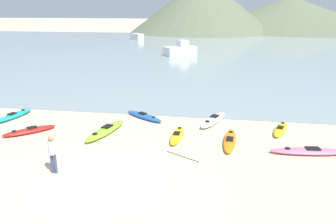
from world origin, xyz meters
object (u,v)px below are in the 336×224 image
at_px(kayak_on_sand_8, 281,129).
at_px(person_near_foreground, 52,152).
at_px(kayak_on_sand_0, 177,135).
at_px(kayak_on_sand_4, 30,131).
at_px(kayak_on_sand_2, 230,140).
at_px(loose_paddle, 183,157).
at_px(kayak_on_sand_5, 144,116).
at_px(kayak_on_sand_6, 14,116).
at_px(kayak_on_sand_1, 106,130).
at_px(kayak_on_sand_3, 309,151).
at_px(moored_boat_2, 137,37).
at_px(moored_boat_0, 180,50).
at_px(kayak_on_sand_7, 213,120).

bearing_deg(kayak_on_sand_8, person_near_foreground, -147.17).
xyz_separation_m(kayak_on_sand_0, kayak_on_sand_4, (-8.08, -0.61, -0.00)).
distance_m(kayak_on_sand_2, loose_paddle, 2.99).
xyz_separation_m(kayak_on_sand_5, kayak_on_sand_6, (-8.03, -1.20, 0.01)).
bearing_deg(kayak_on_sand_4, kayak_on_sand_0, 4.33).
xyz_separation_m(kayak_on_sand_1, kayak_on_sand_3, (10.31, -1.03, -0.03)).
bearing_deg(kayak_on_sand_1, person_near_foreground, -96.97).
distance_m(kayak_on_sand_3, moored_boat_2, 58.49).
distance_m(kayak_on_sand_0, moored_boat_2, 55.42).
height_order(kayak_on_sand_0, moored_boat_2, moored_boat_2).
bearing_deg(kayak_on_sand_1, moored_boat_0, 89.55).
height_order(kayak_on_sand_5, kayak_on_sand_7, kayak_on_sand_7).
xyz_separation_m(kayak_on_sand_6, moored_boat_2, (-5.27, 51.52, 0.55)).
distance_m(kayak_on_sand_1, person_near_foreground, 4.75).
distance_m(kayak_on_sand_5, moored_boat_2, 52.05).
bearing_deg(kayak_on_sand_2, kayak_on_sand_5, 149.66).
relative_size(moored_boat_2, loose_paddle, 1.41).
distance_m(kayak_on_sand_0, kayak_on_sand_3, 6.43).
xyz_separation_m(kayak_on_sand_8, moored_boat_0, (-9.25, 29.12, 0.66)).
bearing_deg(loose_paddle, moored_boat_0, 97.32).
bearing_deg(kayak_on_sand_6, kayak_on_sand_3, -8.89).
bearing_deg(kayak_on_sand_6, loose_paddle, -19.40).
distance_m(kayak_on_sand_7, person_near_foreground, 9.76).
relative_size(kayak_on_sand_4, kayak_on_sand_5, 0.88).
height_order(kayak_on_sand_3, moored_boat_0, moored_boat_0).
bearing_deg(kayak_on_sand_5, kayak_on_sand_0, -49.01).
distance_m(kayak_on_sand_1, kayak_on_sand_6, 6.72).
relative_size(kayak_on_sand_6, moored_boat_2, 0.82).
xyz_separation_m(kayak_on_sand_3, kayak_on_sand_6, (-16.83, 2.63, 0.02)).
bearing_deg(kayak_on_sand_6, person_near_foreground, -46.39).
bearing_deg(person_near_foreground, kayak_on_sand_8, 32.83).
distance_m(kayak_on_sand_7, loose_paddle, 5.16).
xyz_separation_m(kayak_on_sand_4, kayak_on_sand_8, (13.62, 2.47, -0.01)).
height_order(person_near_foreground, moored_boat_2, person_near_foreground).
relative_size(kayak_on_sand_5, moored_boat_0, 0.58).
bearing_deg(kayak_on_sand_2, moored_boat_2, 109.11).
distance_m(kayak_on_sand_2, kayak_on_sand_5, 6.00).
height_order(kayak_on_sand_0, kayak_on_sand_4, kayak_on_sand_0).
height_order(kayak_on_sand_6, person_near_foreground, person_near_foreground).
bearing_deg(kayak_on_sand_6, kayak_on_sand_7, 5.20).
distance_m(moored_boat_0, moored_boat_2, 25.21).
bearing_deg(kayak_on_sand_5, kayak_on_sand_1, -118.28).
bearing_deg(kayak_on_sand_6, kayak_on_sand_5, 8.49).
height_order(moored_boat_0, loose_paddle, moored_boat_0).
height_order(kayak_on_sand_1, kayak_on_sand_5, kayak_on_sand_1).
height_order(kayak_on_sand_4, kayak_on_sand_6, kayak_on_sand_6).
xyz_separation_m(kayak_on_sand_1, loose_paddle, (4.51, -2.29, -0.15)).
xyz_separation_m(kayak_on_sand_5, loose_paddle, (3.01, -5.09, -0.13)).
height_order(kayak_on_sand_5, loose_paddle, kayak_on_sand_5).
xyz_separation_m(kayak_on_sand_1, kayak_on_sand_7, (5.77, 2.72, 0.01)).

